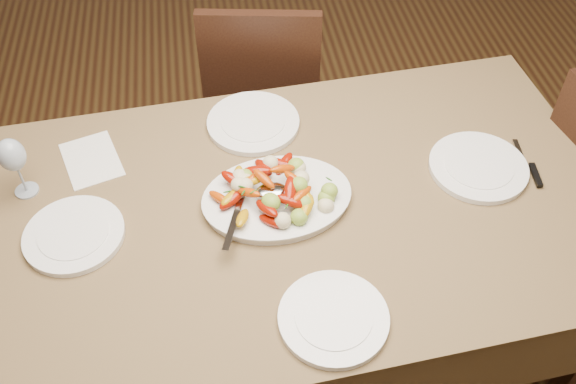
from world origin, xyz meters
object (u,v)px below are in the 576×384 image
(plate_left, at_px, (74,235))
(wine_glass, at_px, (16,166))
(dining_table, at_px, (288,284))
(chair_far, at_px, (265,91))
(plate_near, at_px, (333,318))
(serving_platter, at_px, (277,200))
(plate_right, at_px, (478,167))
(plate_far, at_px, (253,123))

(plate_left, height_order, wine_glass, wine_glass)
(dining_table, xyz_separation_m, chair_far, (0.04, 0.87, 0.10))
(dining_table, distance_m, chair_far, 0.87)
(dining_table, relative_size, plate_near, 6.91)
(wine_glass, bearing_deg, plate_near, -34.78)
(serving_platter, bearing_deg, wine_glass, 168.08)
(plate_near, xyz_separation_m, wine_glass, (-0.78, 0.54, 0.09))
(chair_far, bearing_deg, wine_glass, 52.53)
(plate_near, bearing_deg, plate_right, 40.05)
(dining_table, relative_size, plate_far, 6.39)
(plate_left, relative_size, plate_near, 1.00)
(serving_platter, distance_m, plate_left, 0.55)
(chair_far, relative_size, serving_platter, 2.35)
(dining_table, bearing_deg, plate_left, -177.93)
(dining_table, height_order, chair_far, chair_far)
(dining_table, xyz_separation_m, plate_near, (0.05, -0.37, 0.39))
(serving_platter, relative_size, plate_left, 1.52)
(dining_table, bearing_deg, serving_platter, 142.50)
(plate_far, height_order, wine_glass, wine_glass)
(dining_table, distance_m, plate_near, 0.54)
(plate_left, bearing_deg, dining_table, 2.07)
(serving_platter, relative_size, plate_near, 1.51)
(chair_far, bearing_deg, dining_table, 97.52)
(plate_left, xyz_separation_m, plate_far, (0.52, 0.37, 0.00))
(chair_far, height_order, plate_left, chair_far)
(plate_far, bearing_deg, plate_left, -144.30)
(serving_platter, xyz_separation_m, plate_near, (0.08, -0.39, -0.00))
(plate_far, distance_m, plate_near, 0.73)
(plate_far, bearing_deg, plate_right, -24.79)
(dining_table, distance_m, plate_right, 0.69)
(plate_right, distance_m, plate_far, 0.69)
(dining_table, relative_size, plate_left, 6.92)
(plate_left, xyz_separation_m, plate_near, (0.63, -0.35, 0.00))
(plate_far, bearing_deg, serving_platter, -84.98)
(plate_right, bearing_deg, plate_near, -139.95)
(plate_right, bearing_deg, dining_table, -173.71)
(dining_table, bearing_deg, plate_right, 6.29)
(serving_platter, height_order, plate_right, serving_platter)
(plate_far, distance_m, wine_glass, 0.70)
(dining_table, relative_size, plate_right, 6.44)
(plate_right, relative_size, plate_near, 1.07)
(serving_platter, height_order, plate_far, serving_platter)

